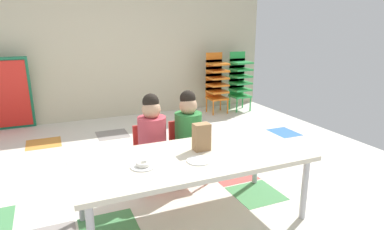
{
  "coord_description": "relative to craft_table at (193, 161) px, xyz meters",
  "views": [
    {
      "loc": [
        -0.76,
        -2.77,
        1.53
      ],
      "look_at": [
        0.3,
        -0.34,
        0.8
      ],
      "focal_mm": 31.24,
      "sensor_mm": 36.0,
      "label": 1
    }
  ],
  "objects": [
    {
      "name": "ground_plane",
      "position": [
        -0.2,
        0.59,
        -0.51
      ],
      "size": [
        5.94,
        5.57,
        0.02
      ],
      "color": "silver"
    },
    {
      "name": "back_wall",
      "position": [
        -0.2,
        3.38,
        0.73
      ],
      "size": [
        5.94,
        0.1,
        2.48
      ],
      "primitive_type": "cube",
      "color": "beige",
      "rests_on": "ground_plane"
    },
    {
      "name": "craft_table",
      "position": [
        0.0,
        0.0,
        0.0
      ],
      "size": [
        1.8,
        0.8,
        0.55
      ],
      "color": "beige",
      "rests_on": "ground_plane"
    },
    {
      "name": "seated_child_near_camera",
      "position": [
        -0.13,
        0.63,
        0.05
      ],
      "size": [
        0.32,
        0.31,
        0.92
      ],
      "color": "red",
      "rests_on": "ground_plane"
    },
    {
      "name": "seated_child_middle_seat",
      "position": [
        0.22,
        0.63,
        0.05
      ],
      "size": [
        0.33,
        0.33,
        0.92
      ],
      "color": "red",
      "rests_on": "ground_plane"
    },
    {
      "name": "kid_chair_orange_stack",
      "position": [
        1.72,
        2.91,
        0.07
      ],
      "size": [
        0.32,
        0.3,
        1.04
      ],
      "color": "orange",
      "rests_on": "ground_plane"
    },
    {
      "name": "kid_chair_green_stack",
      "position": [
        2.19,
        2.91,
        0.07
      ],
      "size": [
        0.32,
        0.3,
        1.04
      ],
      "color": "green",
      "rests_on": "ground_plane"
    },
    {
      "name": "paper_bag_brown",
      "position": [
        0.11,
        0.08,
        0.15
      ],
      "size": [
        0.13,
        0.09,
        0.22
      ],
      "primitive_type": "cube",
      "color": "#9E754C",
      "rests_on": "craft_table"
    },
    {
      "name": "paper_plate_near_edge",
      "position": [
        -0.41,
        -0.05,
        0.05
      ],
      "size": [
        0.18,
        0.18,
        0.01
      ],
      "primitive_type": "cylinder",
      "color": "white",
      "rests_on": "craft_table"
    },
    {
      "name": "paper_plate_center_table",
      "position": [
        -0.0,
        -0.11,
        0.05
      ],
      "size": [
        0.18,
        0.18,
        0.01
      ],
      "primitive_type": "cylinder",
      "color": "white",
      "rests_on": "craft_table"
    },
    {
      "name": "donut_powdered_on_plate",
      "position": [
        -0.41,
        -0.05,
        0.07
      ],
      "size": [
        0.11,
        0.11,
        0.03
      ],
      "primitive_type": "torus",
      "color": "white",
      "rests_on": "craft_table"
    }
  ]
}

